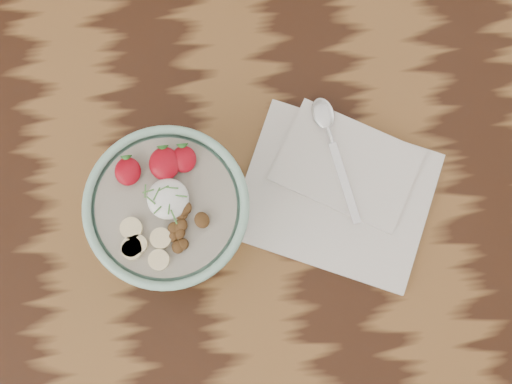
% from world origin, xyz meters
% --- Properties ---
extents(table, '(1.60, 0.90, 0.75)m').
position_xyz_m(table, '(0.00, 0.00, 0.66)').
color(table, black).
rests_on(table, ground).
extents(breakfast_bowl, '(0.19, 0.19, 0.12)m').
position_xyz_m(breakfast_bowl, '(0.01, -0.07, 0.81)').
color(breakfast_bowl, '#90C2AC').
rests_on(breakfast_bowl, table).
extents(napkin, '(0.29, 0.27, 0.01)m').
position_xyz_m(napkin, '(0.22, -0.05, 0.76)').
color(napkin, silver).
rests_on(napkin, table).
extents(spoon, '(0.05, 0.17, 0.01)m').
position_xyz_m(spoon, '(0.22, 0.02, 0.77)').
color(spoon, silver).
rests_on(spoon, napkin).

